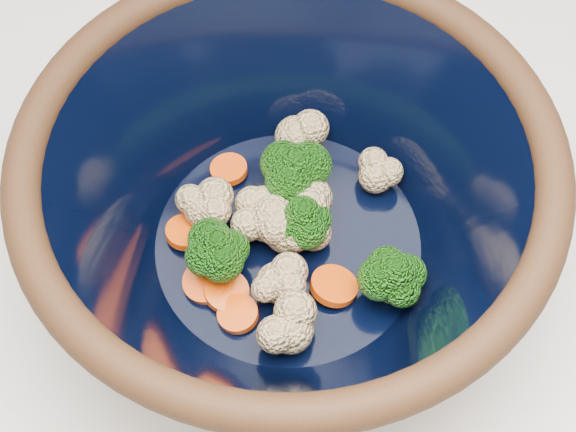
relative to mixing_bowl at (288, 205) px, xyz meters
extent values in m
cylinder|color=black|center=(0.00, 0.00, -0.08)|extent=(0.21, 0.21, 0.01)
torus|color=black|center=(0.00, 0.00, 0.06)|extent=(0.34, 0.34, 0.02)
cylinder|color=black|center=(0.00, 0.00, -0.05)|extent=(0.19, 0.19, 0.00)
cylinder|color=#608442|center=(0.01, 0.00, -0.04)|extent=(0.01, 0.01, 0.02)
ellipsoid|color=#246A14|center=(0.01, 0.00, -0.02)|extent=(0.04, 0.04, 0.03)
cylinder|color=#608442|center=(-0.05, 0.00, -0.04)|extent=(0.01, 0.01, 0.02)
ellipsoid|color=#246A14|center=(-0.05, 0.00, -0.02)|extent=(0.04, 0.04, 0.03)
cylinder|color=#608442|center=(0.02, 0.04, -0.04)|extent=(0.01, 0.01, 0.02)
ellipsoid|color=#246A14|center=(0.02, 0.04, -0.01)|extent=(0.05, 0.05, 0.04)
cylinder|color=#608442|center=(0.05, -0.06, -0.04)|extent=(0.01, 0.01, 0.02)
ellipsoid|color=#246A14|center=(0.05, -0.06, -0.02)|extent=(0.04, 0.04, 0.04)
sphere|color=beige|center=(0.00, 0.00, -0.03)|extent=(0.03, 0.03, 0.03)
sphere|color=beige|center=(-0.02, -0.07, -0.03)|extent=(0.03, 0.03, 0.03)
sphere|color=beige|center=(0.00, 0.00, -0.03)|extent=(0.03, 0.03, 0.03)
sphere|color=beige|center=(-0.02, -0.03, -0.04)|extent=(0.03, 0.03, 0.03)
sphere|color=beige|center=(-0.05, 0.04, -0.04)|extent=(0.03, 0.03, 0.03)
sphere|color=beige|center=(0.03, 0.07, -0.03)|extent=(0.03, 0.03, 0.03)
sphere|color=beige|center=(0.02, 0.02, -0.03)|extent=(0.03, 0.03, 0.03)
sphere|color=beige|center=(-0.01, 0.01, -0.03)|extent=(0.03, 0.03, 0.03)
sphere|color=beige|center=(0.00, 0.00, -0.03)|extent=(0.03, 0.03, 0.03)
sphere|color=beige|center=(0.02, -0.01, -0.04)|extent=(0.03, 0.03, 0.03)
sphere|color=beige|center=(-0.02, 0.02, -0.04)|extent=(0.03, 0.03, 0.03)
sphere|color=beige|center=(0.08, 0.02, -0.04)|extent=(0.03, 0.03, 0.03)
cylinder|color=#E34209|center=(-0.06, -0.01, -0.05)|extent=(0.03, 0.03, 0.01)
cylinder|color=#E34209|center=(-0.05, -0.04, -0.05)|extent=(0.03, 0.03, 0.01)
cylinder|color=#E34209|center=(-0.07, 0.03, -0.05)|extent=(0.03, 0.03, 0.01)
cylinder|color=#E34209|center=(0.08, 0.03, -0.05)|extent=(0.02, 0.02, 0.01)
cylinder|color=#E34209|center=(0.02, -0.05, -0.05)|extent=(0.03, 0.03, 0.01)
cylinder|color=#E34209|center=(-0.02, 0.07, -0.05)|extent=(0.03, 0.03, 0.01)
cylinder|color=#E34209|center=(-0.05, -0.02, -0.05)|extent=(0.03, 0.03, 0.01)
cylinder|color=#E34209|center=(0.00, 0.00, -0.05)|extent=(0.03, 0.03, 0.01)
camera|label=1|loc=(-0.10, -0.26, 0.45)|focal=50.00mm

